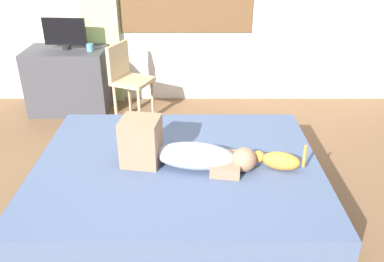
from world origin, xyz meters
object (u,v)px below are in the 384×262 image
Objects in this scene: bed at (179,190)px; desk at (70,80)px; person_lying at (182,151)px; cat at (279,160)px; chair_by_desk at (128,76)px; tv_monitor at (65,33)px; cup at (91,47)px.

desk is (-1.33, 1.99, 0.14)m from bed.
bed is at bearing -56.16° from desk.
person_lying reaches higher than cat.
chair_by_desk is at bearing -18.95° from desk.
desk is at bearing 123.84° from bed.
cat is (0.67, -0.05, -0.05)m from person_lying.
tv_monitor is 0.32m from cup.
bed is 0.35m from person_lying.
bed is at bearing -61.80° from cup.
chair_by_desk reaches higher than bed.
person_lying is at bearing -53.13° from bed.
chair_by_desk is at bearing -19.60° from tv_monitor.
cat is at bearing -54.26° from chair_by_desk.
tv_monitor is at bearing 160.40° from chair_by_desk.
person_lying is 0.68m from cat.
cat is at bearing -45.88° from tv_monitor.
chair_by_desk is (-0.64, 1.78, -0.07)m from person_lying.
desk is (-1.36, 2.03, -0.21)m from person_lying.
tv_monitor reaches higher than cat.
desk is at bearing 166.13° from cup.
cup is 0.53m from chair_by_desk.
cat reaches higher than bed.
chair_by_desk is (0.72, -0.25, 0.14)m from desk.
cat is at bearing -49.13° from cup.
cat is 2.25m from chair_by_desk.
chair_by_desk is (-0.61, 1.74, 0.28)m from bed.
person_lying reaches higher than desk.
bed is 2.48m from tv_monitor.
bed is at bearing 126.87° from person_lying.
bed is 2.40m from desk.
tv_monitor is (0.03, 0.00, 0.55)m from desk.
person_lying is 2.45m from desk.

